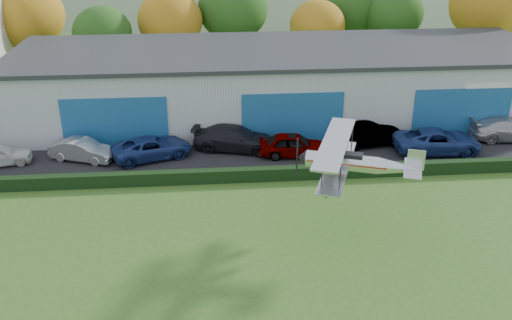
{
  "coord_description": "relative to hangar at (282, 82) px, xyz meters",
  "views": [
    {
      "loc": [
        -0.79,
        -14.66,
        15.13
      ],
      "look_at": [
        1.59,
        12.06,
        3.19
      ],
      "focal_mm": 40.12,
      "sensor_mm": 36.0,
      "label": 1
    }
  ],
  "objects": [
    {
      "name": "apron",
      "position": [
        -2.0,
        -6.98,
        -2.63
      ],
      "size": [
        48.0,
        9.0,
        0.05
      ],
      "primitive_type": "cube",
      "color": "black",
      "rests_on": "ground"
    },
    {
      "name": "hedge",
      "position": [
        -2.0,
        -11.78,
        -2.26
      ],
      "size": [
        46.0,
        0.6,
        0.8
      ],
      "primitive_type": "cube",
      "color": "black",
      "rests_on": "ground"
    },
    {
      "name": "hangar",
      "position": [
        0.0,
        0.0,
        0.0
      ],
      "size": [
        40.6,
        12.6,
        5.3
      ],
      "color": "#B2B7BC",
      "rests_on": "ground"
    },
    {
      "name": "tree_belt",
      "position": [
        -4.15,
        12.64,
        2.95
      ],
      "size": [
        75.7,
        13.22,
        10.12
      ],
      "color": "#3D2614",
      "rests_on": "ground"
    },
    {
      "name": "distant_hills",
      "position": [
        -9.38,
        112.02,
        -15.7
      ],
      "size": [
        430.0,
        196.0,
        56.0
      ],
      "color": "#4C6642",
      "rests_on": "ground"
    },
    {
      "name": "car_1",
      "position": [
        -13.93,
        -7.87,
        -1.9
      ],
      "size": [
        4.51,
        2.87,
        1.4
      ],
      "primitive_type": "imported",
      "rotation": [
        0.0,
        0.0,
        1.22
      ],
      "color": "silver",
      "rests_on": "apron"
    },
    {
      "name": "car_2",
      "position": [
        -9.48,
        -7.91,
        -1.89
      ],
      "size": [
        5.63,
        3.96,
        1.43
      ],
      "primitive_type": "imported",
      "rotation": [
        0.0,
        0.0,
        1.92
      ],
      "color": "navy",
      "rests_on": "apron"
    },
    {
      "name": "car_3",
      "position": [
        -4.03,
        -7.0,
        -1.79
      ],
      "size": [
        6.04,
        3.68,
        1.64
      ],
      "primitive_type": "imported",
      "rotation": [
        0.0,
        0.0,
        1.31
      ],
      "color": "black",
      "rests_on": "apron"
    },
    {
      "name": "car_4",
      "position": [
        -0.25,
        -8.42,
        -1.83
      ],
      "size": [
        4.72,
        2.26,
        1.56
      ],
      "primitive_type": "imported",
      "rotation": [
        0.0,
        0.0,
        1.48
      ],
      "color": "gray",
      "rests_on": "apron"
    },
    {
      "name": "car_5",
      "position": [
        5.27,
        -7.06,
        -1.81
      ],
      "size": [
        5.05,
        2.57,
        1.59
      ],
      "primitive_type": "imported",
      "rotation": [
        0.0,
        0.0,
        1.76
      ],
      "color": "gray",
      "rests_on": "apron"
    },
    {
      "name": "car_6",
      "position": [
        9.37,
        -8.63,
        -1.81
      ],
      "size": [
        5.83,
        2.82,
        1.6
      ],
      "primitive_type": "imported",
      "rotation": [
        0.0,
        0.0,
        1.54
      ],
      "color": "navy",
      "rests_on": "apron"
    },
    {
      "name": "car_7",
      "position": [
        15.26,
        -6.87,
        -1.82
      ],
      "size": [
        5.6,
        2.67,
        1.58
      ],
      "primitive_type": "imported",
      "rotation": [
        0.0,
        0.0,
        1.48
      ],
      "color": "silver",
      "rests_on": "apron"
    },
    {
      "name": "biplane",
      "position": [
        1.05,
        -18.14,
        1.28
      ],
      "size": [
        6.1,
        6.87,
        2.59
      ],
      "rotation": [
        0.0,
        0.0,
        -0.35
      ],
      "color": "silver"
    }
  ]
}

